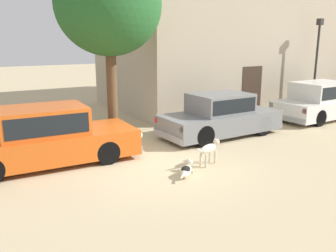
{
  "coord_description": "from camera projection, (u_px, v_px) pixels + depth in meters",
  "views": [
    {
      "loc": [
        -4.16,
        -7.92,
        3.19
      ],
      "look_at": [
        0.67,
        0.2,
        0.9
      ],
      "focal_mm": 38.02,
      "sensor_mm": 36.0,
      "label": 1
    }
  ],
  "objects": [
    {
      "name": "apartment_block",
      "position": [
        239.0,
        7.0,
        18.21
      ],
      "size": [
        13.3,
        6.59,
        9.7
      ],
      "color": "tan",
      "rests_on": "ground_plane"
    },
    {
      "name": "parked_sedan_second",
      "position": [
        220.0,
        115.0,
        12.04
      ],
      "size": [
        4.36,
        1.78,
        1.45
      ],
      "rotation": [
        0.0,
        0.0,
        0.02
      ],
      "color": "slate",
      "rests_on": "ground_plane"
    },
    {
      "name": "ground_plane",
      "position": [
        150.0,
        163.0,
        9.43
      ],
      "size": [
        80.0,
        80.0,
        0.0
      ],
      "primitive_type": "plane",
      "color": "tan"
    },
    {
      "name": "parked_sedan_nearest",
      "position": [
        45.0,
        136.0,
        9.24
      ],
      "size": [
        4.85,
        1.95,
        1.53
      ],
      "rotation": [
        0.0,
        0.0,
        -0.04
      ],
      "color": "#D15619",
      "rests_on": "ground_plane"
    },
    {
      "name": "parked_sedan_third",
      "position": [
        322.0,
        100.0,
        14.67
      ],
      "size": [
        4.69,
        1.93,
        1.53
      ],
      "rotation": [
        0.0,
        0.0,
        0.03
      ],
      "color": "silver",
      "rests_on": "ground_plane"
    },
    {
      "name": "street_lamp",
      "position": [
        317.0,
        53.0,
        15.95
      ],
      "size": [
        0.22,
        0.22,
        4.11
      ],
      "color": "#2D2B28",
      "rests_on": "ground_plane"
    },
    {
      "name": "stray_dog_tan",
      "position": [
        209.0,
        149.0,
        9.28
      ],
      "size": [
        1.02,
        0.44,
        0.65
      ],
      "rotation": [
        0.0,
        0.0,
        0.35
      ],
      "color": "beige",
      "rests_on": "ground_plane"
    },
    {
      "name": "stray_dog_spotted",
      "position": [
        187.0,
        170.0,
        8.55
      ],
      "size": [
        0.78,
        0.73,
        0.35
      ],
      "rotation": [
        0.0,
        0.0,
        0.74
      ],
      "color": "beige",
      "rests_on": "ground_plane"
    },
    {
      "name": "acacia_tree_left",
      "position": [
        109.0,
        5.0,
        10.66
      ],
      "size": [
        3.27,
        2.95,
        5.8
      ],
      "color": "brown",
      "rests_on": "ground_plane"
    }
  ]
}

